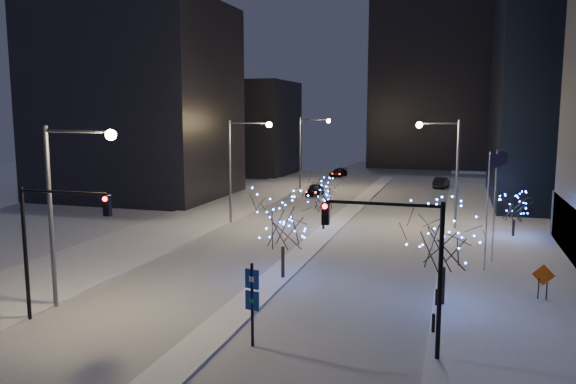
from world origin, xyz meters
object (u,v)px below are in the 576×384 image
at_px(wayfinding_sign, 252,296).
at_px(street_lamp_w_mid, 240,157).
at_px(traffic_signal_west, 49,232).
at_px(car_near, 315,190).
at_px(street_lamp_w_far, 307,143).
at_px(holiday_tree_median_near, 283,222).
at_px(construction_sign, 543,278).
at_px(street_lamp_w_near, 66,192).
at_px(traffic_signal_east, 403,252).
at_px(holiday_tree_median_far, 324,195).
at_px(car_mid, 441,183).
at_px(holiday_tree_plaza_far, 515,208).
at_px(street_lamp_east, 447,159).
at_px(holiday_tree_plaza_near, 445,237).
at_px(car_far, 338,173).

bearing_deg(wayfinding_sign, street_lamp_w_mid, 126.28).
bearing_deg(traffic_signal_west, car_near, 87.72).
relative_size(street_lamp_w_far, wayfinding_sign, 2.54).
distance_m(street_lamp_w_far, car_near, 7.98).
height_order(street_lamp_w_far, holiday_tree_median_near, street_lamp_w_far).
bearing_deg(holiday_tree_median_near, construction_sign, 0.61).
bearing_deg(car_near, traffic_signal_west, -93.72).
bearing_deg(street_lamp_w_near, traffic_signal_west, -76.04).
distance_m(street_lamp_w_near, traffic_signal_east, 17.99).
distance_m(holiday_tree_median_near, construction_sign, 15.60).
bearing_deg(holiday_tree_median_far, construction_sign, -43.17).
relative_size(car_mid, construction_sign, 2.26).
bearing_deg(holiday_tree_plaza_far, street_lamp_east, 161.22).
bearing_deg(street_lamp_w_near, car_mid, 72.81).
xyz_separation_m(street_lamp_w_near, traffic_signal_west, (0.50, -2.00, -1.74)).
bearing_deg(street_lamp_w_far, holiday_tree_plaza_near, -66.02).
xyz_separation_m(street_lamp_w_far, car_near, (2.37, -5.02, -5.74)).
distance_m(holiday_tree_plaza_near, holiday_tree_plaza_far, 20.49).
distance_m(car_far, holiday_tree_plaza_near, 63.57).
xyz_separation_m(traffic_signal_west, wayfinding_sign, (10.75, 0.17, -2.34)).
bearing_deg(street_lamp_east, construction_sign, -73.14).
bearing_deg(car_mid, street_lamp_east, 101.59).
distance_m(street_lamp_w_far, traffic_signal_east, 54.07).
relative_size(street_lamp_east, car_far, 2.14).
xyz_separation_m(street_lamp_w_near, holiday_tree_plaza_far, (24.76, 26.05, -3.89)).
xyz_separation_m(street_lamp_w_near, car_near, (2.37, 44.98, -5.74)).
height_order(holiday_tree_median_far, holiday_tree_plaza_near, holiday_tree_plaza_near).
distance_m(street_lamp_w_mid, wayfinding_sign, 29.38).
relative_size(street_lamp_w_mid, wayfinding_sign, 2.54).
height_order(street_lamp_w_mid, car_mid, street_lamp_w_mid).
bearing_deg(holiday_tree_plaza_far, car_mid, 102.40).
bearing_deg(holiday_tree_plaza_far, street_lamp_w_far, 135.95).
bearing_deg(holiday_tree_median_near, wayfinding_sign, -80.17).
bearing_deg(holiday_tree_plaza_near, car_mid, 91.80).
bearing_deg(street_lamp_w_near, wayfinding_sign, -9.25).
bearing_deg(traffic_signal_east, wayfinding_sign, -172.90).
xyz_separation_m(car_near, wayfinding_sign, (8.88, -46.81, 1.66)).
xyz_separation_m(car_mid, car_far, (-16.95, 9.41, -0.08)).
bearing_deg(street_lamp_w_mid, traffic_signal_east, -55.49).
bearing_deg(holiday_tree_plaza_far, street_lamp_w_mid, -177.58).
relative_size(street_lamp_east, car_near, 2.24).
height_order(street_lamp_east, wayfinding_sign, street_lamp_east).
distance_m(street_lamp_east, car_mid, 30.17).
xyz_separation_m(holiday_tree_median_far, holiday_tree_plaza_far, (16.32, 1.89, -0.68)).
bearing_deg(street_lamp_w_far, car_near, -64.76).
distance_m(traffic_signal_west, car_mid, 62.21).
height_order(car_far, holiday_tree_plaza_near, holiday_tree_plaza_near).
xyz_separation_m(car_near, car_far, (-1.49, 22.04, -0.08)).
height_order(traffic_signal_west, holiday_tree_plaza_far, traffic_signal_west).
bearing_deg(car_mid, holiday_tree_plaza_far, 111.67).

